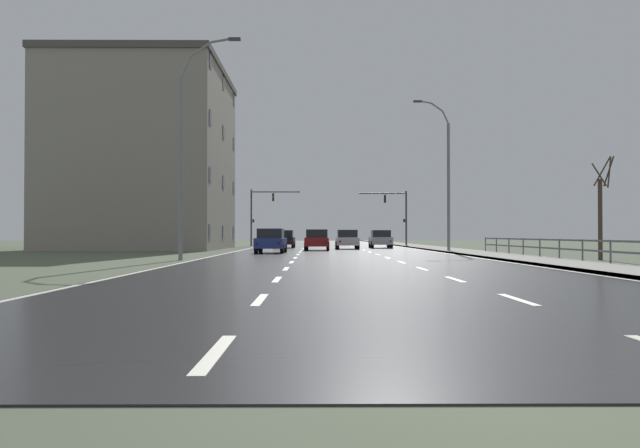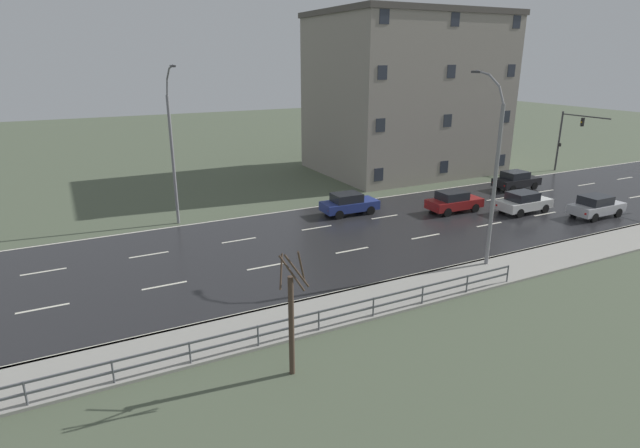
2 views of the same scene
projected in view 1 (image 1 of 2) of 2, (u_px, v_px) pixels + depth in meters
name	position (u px, v px, depth m)	size (l,w,h in m)	color
ground_plane	(332.00, 250.00, 52.65)	(160.00, 160.00, 0.12)	#4C5642
road_asphalt_strip	(329.00, 247.00, 64.64)	(14.00, 120.00, 0.03)	#232326
sidewalk_right	(415.00, 246.00, 64.71)	(3.00, 120.00, 0.12)	gray
guardrail	(582.00, 246.00, 27.86)	(0.07, 31.78, 1.00)	#515459
street_lamp_midground	(446.00, 178.00, 44.57)	(2.45, 0.24, 10.22)	slate
street_lamp_left_bank	(185.00, 151.00, 31.09)	(2.88, 0.24, 10.45)	slate
traffic_signal_right	(397.00, 210.00, 67.41)	(4.87, 0.36, 5.60)	#38383A
traffic_signal_left	(260.00, 209.00, 68.69)	(5.10, 0.36, 5.84)	#38383A
car_distant	(317.00, 240.00, 49.70)	(1.91, 4.14, 1.57)	maroon
car_far_left	(284.00, 239.00, 59.06)	(1.88, 4.12, 1.57)	black
car_near_left	(381.00, 239.00, 57.93)	(1.86, 4.11, 1.57)	#B7B7BC
car_mid_centre	(271.00, 241.00, 42.53)	(1.93, 4.15, 1.57)	navy
car_near_right	(347.00, 239.00, 54.14)	(1.85, 4.11, 1.57)	silver
brick_building	(146.00, 159.00, 55.22)	(13.12, 16.77, 14.92)	gray
bare_tree_mid	(601.00, 212.00, 31.05)	(1.01, 1.11, 4.88)	#423328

